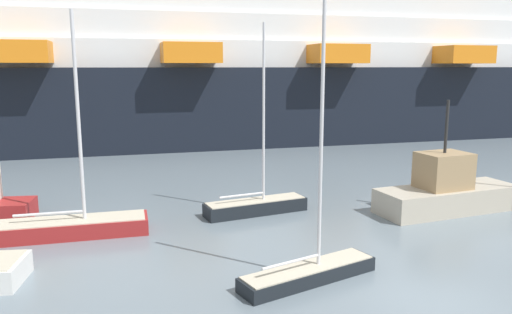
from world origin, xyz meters
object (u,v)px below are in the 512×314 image
sailboat_0 (309,268)px  sailboat_4 (256,204)px  cruise_ship (36,74)px  sailboat_3 (73,225)px  fishing_boat_0 (446,191)px

sailboat_0 → sailboat_4: size_ratio=1.02×
sailboat_0 → cruise_ship: 36.66m
sailboat_4 → cruise_ship: 29.82m
sailboat_0 → cruise_ship: size_ratio=0.07×
sailboat_3 → cruise_ship: bearing=100.9°
sailboat_4 → cruise_ship: bearing=107.0°
fishing_boat_0 → sailboat_0: bearing=25.6°
sailboat_3 → cruise_ship: cruise_ship is taller
sailboat_4 → cruise_ship: (-11.14, 27.07, 5.73)m
sailboat_4 → fishing_boat_0: bearing=-22.4°
sailboat_3 → fishing_boat_0: 17.00m
sailboat_3 → sailboat_4: bearing=8.0°
fishing_boat_0 → cruise_ship: 36.14m
fishing_boat_0 → cruise_ship: cruise_ship is taller
cruise_ship → sailboat_0: bearing=-69.4°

